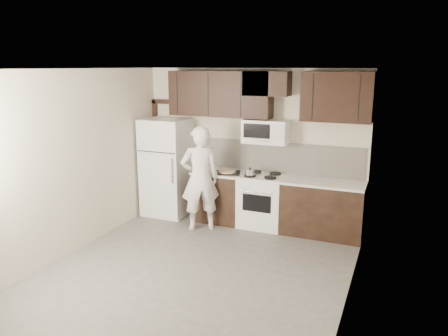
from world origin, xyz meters
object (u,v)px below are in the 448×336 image
Objects in this scene: microwave at (266,132)px; refrigerator at (167,167)px; stove at (262,201)px; person at (200,178)px.

refrigerator is (-1.85, -0.17, -0.75)m from microwave.
stove is 1.24× the size of microwave.
microwave is (-0.00, 0.12, 1.19)m from stove.
stove is at bearing 1.51° from refrigerator.
microwave is at bearing -179.24° from person.
refrigerator reaches higher than stove.
person is at bearing -145.44° from microwave.
microwave reaches higher than person.
microwave reaches higher than stove.
person is at bearing -27.55° from refrigerator.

